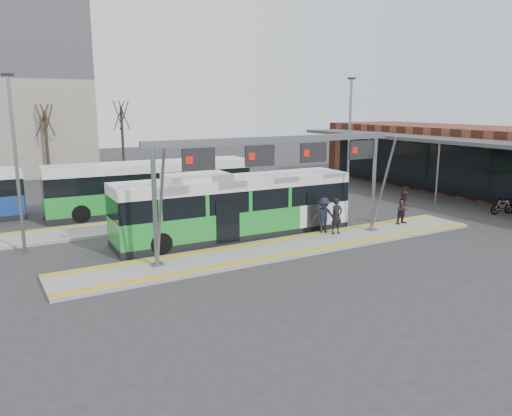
{
  "coord_description": "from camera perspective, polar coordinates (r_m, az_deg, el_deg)",
  "views": [
    {
      "loc": [
        -12.9,
        -19.14,
        6.81
      ],
      "look_at": [
        -0.14,
        3.0,
        1.45
      ],
      "focal_mm": 35.0,
      "sensor_mm": 36.0,
      "label": 1
    }
  ],
  "objects": [
    {
      "name": "passenger_a",
      "position": [
        26.22,
        9.2,
        -0.91
      ],
      "size": [
        0.69,
        0.45,
        1.88
      ],
      "primitive_type": "imported",
      "rotation": [
        0.0,
        0.0,
        0.0
      ],
      "color": "black",
      "rests_on": "platform_main"
    },
    {
      "name": "tree_left",
      "position": [
        48.86,
        -22.99,
        9.18
      ],
      "size": [
        1.4,
        1.4,
        7.03
      ],
      "color": "#382B21",
      "rests_on": "ground"
    },
    {
      "name": "bicycle_d",
      "position": [
        34.8,
        26.34,
        0.17
      ],
      "size": [
        1.77,
        0.9,
        1.02
      ],
      "primitive_type": "imported",
      "rotation": [
        0.0,
        0.0,
        1.31
      ],
      "color": "gray",
      "rests_on": "ground"
    },
    {
      "name": "passenger_b",
      "position": [
        29.23,
        16.6,
        0.06
      ],
      "size": [
        0.97,
        0.79,
        1.88
      ],
      "primitive_type": "imported",
      "rotation": [
        0.0,
        0.0,
        0.08
      ],
      "color": "#2E1E21",
      "rests_on": "platform_main"
    },
    {
      "name": "bg_bus_green",
      "position": [
        32.51,
        -11.95,
        2.32
      ],
      "size": [
        12.92,
        3.53,
        3.19
      ],
      "rotation": [
        0.0,
        0.0,
        -0.06
      ],
      "color": "black",
      "rests_on": "ground"
    },
    {
      "name": "platform_main",
      "position": [
        24.05,
        3.88,
        -4.45
      ],
      "size": [
        22.0,
        3.0,
        0.15
      ],
      "primitive_type": "cube",
      "color": "gray",
      "rests_on": "ground"
    },
    {
      "name": "lamp_west",
      "position": [
        24.81,
        -25.75,
        4.84
      ],
      "size": [
        0.5,
        0.25,
        8.1
      ],
      "color": "slate",
      "rests_on": "ground"
    },
    {
      "name": "platform_second",
      "position": [
        29.35,
        -11.49,
        -1.67
      ],
      "size": [
        20.0,
        3.0,
        0.15
      ],
      "primitive_type": "cube",
      "color": "gray",
      "rests_on": "ground"
    },
    {
      "name": "tactile_main",
      "position": [
        24.02,
        3.88,
        -4.26
      ],
      "size": [
        22.0,
        2.65,
        0.02
      ],
      "color": "gold",
      "rests_on": "platform_main"
    },
    {
      "name": "hero_bus",
      "position": [
        25.73,
        -2.45,
        0.1
      ],
      "size": [
        12.61,
        3.05,
        3.45
      ],
      "rotation": [
        0.0,
        0.0,
        -0.03
      ],
      "color": "black",
      "rests_on": "ground"
    },
    {
      "name": "ground",
      "position": [
        24.07,
        3.87,
        -4.62
      ],
      "size": [
        120.0,
        120.0,
        0.0
      ],
      "primitive_type": "plane",
      "color": "#2D2D30",
      "rests_on": "ground"
    },
    {
      "name": "passenger_c",
      "position": [
        26.29,
        7.77,
        -0.84
      ],
      "size": [
        1.4,
        1.17,
        1.87
      ],
      "primitive_type": "imported",
      "rotation": [
        0.0,
        0.0,
        -0.47
      ],
      "color": "black",
      "rests_on": "platform_main"
    },
    {
      "name": "gantry",
      "position": [
        23.24,
        2.95,
        5.62
      ],
      "size": [
        13.0,
        1.68,
        5.2
      ],
      "color": "slate",
      "rests_on": "platform_main"
    },
    {
      "name": "station_building",
      "position": [
        41.95,
        26.31,
        4.77
      ],
      "size": [
        11.5,
        32.0,
        5.0
      ],
      "color": "brown",
      "rests_on": "ground"
    },
    {
      "name": "tree_mid",
      "position": [
        53.88,
        -15.14,
        10.13
      ],
      "size": [
        1.4,
        1.4,
        7.36
      ],
      "color": "#382B21",
      "rests_on": "ground"
    },
    {
      "name": "lamp_east",
      "position": [
        34.04,
        10.62,
        7.72
      ],
      "size": [
        0.5,
        0.25,
        8.48
      ],
      "color": "slate",
      "rests_on": "ground"
    },
    {
      "name": "tactile_second",
      "position": [
        30.39,
        -12.19,
        -1.07
      ],
      "size": [
        20.0,
        0.35,
        0.02
      ],
      "color": "gold",
      "rests_on": "platform_second"
    }
  ]
}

